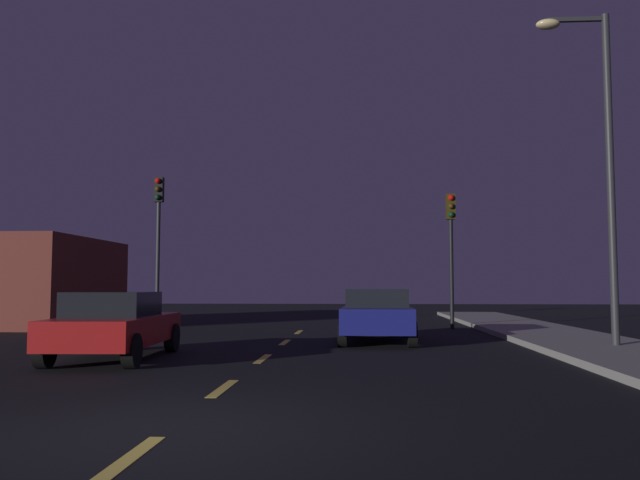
# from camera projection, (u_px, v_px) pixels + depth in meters

# --- Properties ---
(ground_plane) EXTENTS (80.00, 80.00, 0.00)m
(ground_plane) POSITION_uv_depth(u_px,v_px,m) (267.00, 356.00, 13.62)
(ground_plane) COLOR black
(sidewalk_curb_right) EXTENTS (3.00, 40.00, 0.15)m
(sidewalk_curb_right) POSITION_uv_depth(u_px,v_px,m) (627.00, 354.00, 13.15)
(sidewalk_curb_right) COLOR gray
(sidewalk_curb_right) RESTS_ON ground_plane
(lane_stripe_nearest) EXTENTS (0.16, 1.60, 0.01)m
(lane_stripe_nearest) POSITION_uv_depth(u_px,v_px,m) (128.00, 459.00, 5.45)
(lane_stripe_nearest) COLOR #EACC4C
(lane_stripe_nearest) RESTS_ON ground_plane
(lane_stripe_second) EXTENTS (0.16, 1.60, 0.01)m
(lane_stripe_second) POSITION_uv_depth(u_px,v_px,m) (223.00, 388.00, 9.24)
(lane_stripe_second) COLOR #EACC4C
(lane_stripe_second) RESTS_ON ground_plane
(lane_stripe_third) EXTENTS (0.16, 1.60, 0.01)m
(lane_stripe_third) POSITION_uv_depth(u_px,v_px,m) (263.00, 359.00, 13.02)
(lane_stripe_third) COLOR #EACC4C
(lane_stripe_third) RESTS_ON ground_plane
(lane_stripe_fourth) EXTENTS (0.16, 1.60, 0.01)m
(lane_stripe_fourth) POSITION_uv_depth(u_px,v_px,m) (285.00, 342.00, 16.80)
(lane_stripe_fourth) COLOR #EACC4C
(lane_stripe_fourth) RESTS_ON ground_plane
(lane_stripe_fifth) EXTENTS (0.16, 1.60, 0.01)m
(lane_stripe_fifth) POSITION_uv_depth(u_px,v_px,m) (299.00, 332.00, 20.58)
(lane_stripe_fifth) COLOR #EACC4C
(lane_stripe_fifth) RESTS_ON ground_plane
(traffic_signal_left) EXTENTS (0.32, 0.38, 5.43)m
(traffic_signal_left) POSITION_uv_depth(u_px,v_px,m) (158.00, 223.00, 22.97)
(traffic_signal_left) COLOR #2D2D30
(traffic_signal_left) RESTS_ON ground_plane
(traffic_signal_right) EXTENTS (0.32, 0.38, 4.73)m
(traffic_signal_right) POSITION_uv_depth(u_px,v_px,m) (451.00, 234.00, 22.28)
(traffic_signal_right) COLOR black
(traffic_signal_right) RESTS_ON ground_plane
(car_stopped_ahead) EXTENTS (2.00, 4.41, 1.41)m
(car_stopped_ahead) POSITION_uv_depth(u_px,v_px,m) (377.00, 314.00, 17.03)
(car_stopped_ahead) COLOR navy
(car_stopped_ahead) RESTS_ON ground_plane
(car_adjacent_lane) EXTENTS (1.99, 4.15, 1.37)m
(car_adjacent_lane) POSITION_uv_depth(u_px,v_px,m) (115.00, 324.00, 12.91)
(car_adjacent_lane) COLOR #B21919
(car_adjacent_lane) RESTS_ON ground_plane
(street_lamp_right) EXTENTS (1.70, 0.36, 7.89)m
(street_lamp_right) POSITION_uv_depth(u_px,v_px,m) (599.00, 149.00, 14.78)
(street_lamp_right) COLOR #2D2D30
(street_lamp_right) RESTS_ON ground_plane
(storefront_left) EXTENTS (5.32, 6.77, 3.28)m
(storefront_left) POSITION_uv_depth(u_px,v_px,m) (26.00, 282.00, 24.10)
(storefront_left) COLOR maroon
(storefront_left) RESTS_ON ground_plane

